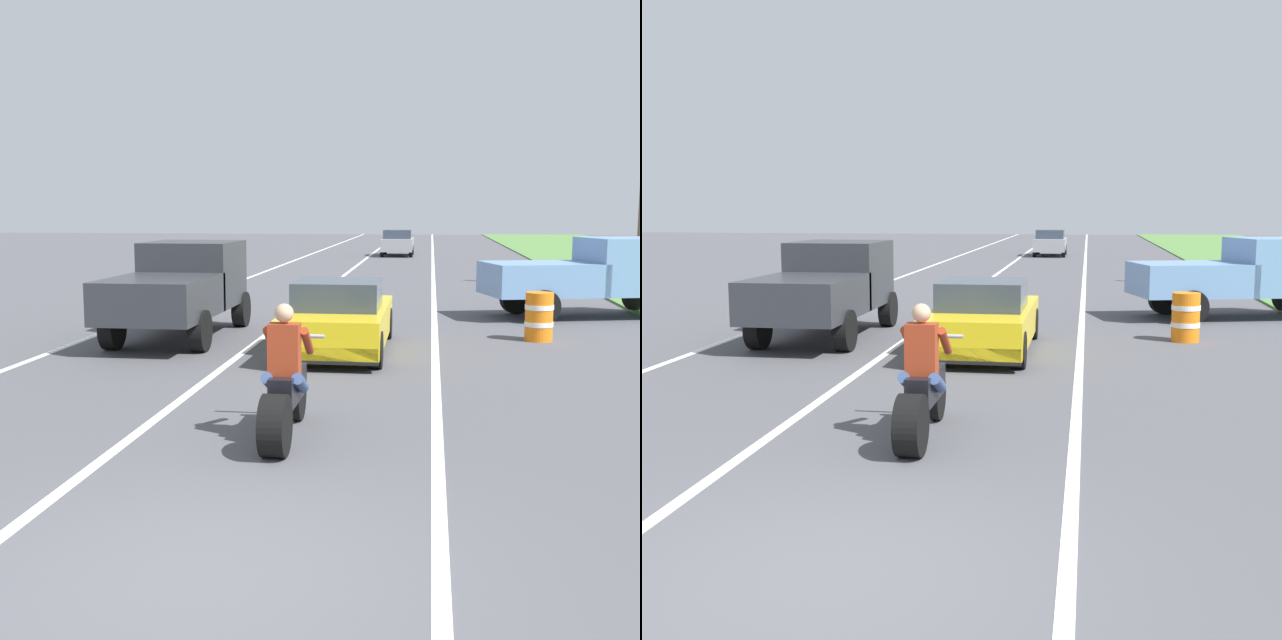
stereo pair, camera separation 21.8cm
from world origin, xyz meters
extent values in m
plane|color=#4C4C51|center=(0.00, 0.00, 0.00)|extent=(160.00, 160.00, 0.00)
cube|color=white|center=(-5.40, 20.00, 0.00)|extent=(0.14, 120.00, 0.01)
cube|color=white|center=(1.80, 20.00, 0.00)|extent=(0.14, 120.00, 0.01)
cube|color=white|center=(-1.80, 20.00, 0.00)|extent=(0.14, 120.00, 0.01)
cylinder|color=black|center=(0.03, 2.91, 0.35)|extent=(0.28, 0.69, 0.69)
cylinder|color=black|center=(0.03, 4.46, 0.31)|extent=(0.12, 0.63, 0.63)
cube|color=black|center=(0.03, 3.74, 0.61)|extent=(0.28, 1.10, 0.36)
cylinder|color=#B2B2B7|center=(0.03, 4.38, 0.68)|extent=(0.08, 0.36, 0.73)
cylinder|color=#A5A5AA|center=(0.03, 4.36, 1.11)|extent=(0.70, 0.05, 0.05)
cube|color=#993319|center=(0.03, 3.51, 1.09)|extent=(0.36, 0.24, 0.60)
sphere|color=tan|center=(0.03, 3.51, 1.51)|extent=(0.22, 0.22, 0.22)
cylinder|color=#384C7A|center=(-0.15, 3.54, 0.69)|extent=(0.14, 0.47, 0.32)
cylinder|color=#993319|center=(-0.19, 3.81, 1.14)|extent=(0.10, 0.51, 0.40)
cylinder|color=#384C7A|center=(0.21, 3.54, 0.69)|extent=(0.14, 0.47, 0.32)
cylinder|color=#993319|center=(0.25, 3.81, 1.14)|extent=(0.10, 0.51, 0.40)
cube|color=yellow|center=(-0.02, 9.55, 0.53)|extent=(1.80, 4.30, 0.64)
cube|color=#333D4C|center=(-0.02, 9.35, 1.11)|extent=(1.56, 1.70, 0.52)
cube|color=black|center=(-0.02, 7.50, 0.29)|extent=(1.76, 0.20, 0.28)
cylinder|color=black|center=(-0.82, 11.15, 0.32)|extent=(0.24, 0.64, 0.64)
cylinder|color=black|center=(0.78, 11.15, 0.32)|extent=(0.24, 0.64, 0.64)
cylinder|color=black|center=(-0.82, 7.95, 0.32)|extent=(0.24, 0.64, 0.64)
cylinder|color=black|center=(0.78, 7.95, 0.32)|extent=(0.24, 0.64, 0.64)
cube|color=#2D3035|center=(-3.49, 11.64, 1.28)|extent=(1.90, 2.10, 1.40)
cube|color=#333D4C|center=(-3.49, 11.99, 1.67)|extent=(1.67, 0.29, 0.57)
cube|color=#2D3035|center=(-3.49, 9.39, 0.98)|extent=(1.90, 2.70, 0.80)
cylinder|color=black|center=(-4.36, 12.44, 0.40)|extent=(0.28, 0.80, 0.80)
cylinder|color=black|center=(-2.62, 12.44, 0.40)|extent=(0.28, 0.80, 0.80)
cylinder|color=black|center=(-4.36, 9.09, 0.40)|extent=(0.28, 0.80, 0.80)
cylinder|color=black|center=(-2.62, 9.09, 0.40)|extent=(0.28, 0.80, 0.80)
cube|color=#6B93C6|center=(6.57, 15.40, 1.28)|extent=(2.52, 2.38, 1.40)
cube|color=#6B93C6|center=(4.40, 14.82, 0.98)|extent=(3.10, 2.53, 0.80)
cylinder|color=black|center=(7.12, 16.45, 0.40)|extent=(0.85, 0.48, 0.80)
cylinder|color=black|center=(3.89, 15.59, 0.40)|extent=(0.85, 0.48, 0.80)
cylinder|color=black|center=(4.34, 13.90, 0.40)|extent=(0.85, 0.48, 0.80)
cylinder|color=orange|center=(3.91, 11.29, 0.50)|extent=(0.56, 0.56, 1.00)
cylinder|color=white|center=(3.91, 11.29, 0.70)|extent=(0.58, 0.58, 0.10)
cylinder|color=white|center=(3.91, 11.29, 0.35)|extent=(0.58, 0.58, 0.10)
cylinder|color=orange|center=(4.35, 14.30, 0.50)|extent=(0.56, 0.56, 1.00)
cylinder|color=white|center=(4.35, 14.30, 0.70)|extent=(0.58, 0.58, 0.10)
cylinder|color=white|center=(4.35, 14.30, 0.35)|extent=(0.58, 0.58, 0.10)
cube|color=#99999E|center=(-0.22, 41.03, 0.65)|extent=(1.76, 4.00, 0.70)
cube|color=#333D4C|center=(-0.22, 40.83, 1.25)|extent=(1.56, 2.00, 0.50)
cylinder|color=black|center=(-1.02, 42.43, 0.30)|extent=(0.20, 0.60, 0.60)
cylinder|color=black|center=(0.58, 42.43, 0.30)|extent=(0.20, 0.60, 0.60)
cylinder|color=black|center=(-1.02, 39.63, 0.30)|extent=(0.20, 0.60, 0.60)
cylinder|color=black|center=(0.58, 39.63, 0.30)|extent=(0.20, 0.60, 0.60)
camera|label=1|loc=(1.68, -5.43, 2.69)|focal=44.95mm
camera|label=2|loc=(1.90, -5.40, 2.69)|focal=44.95mm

